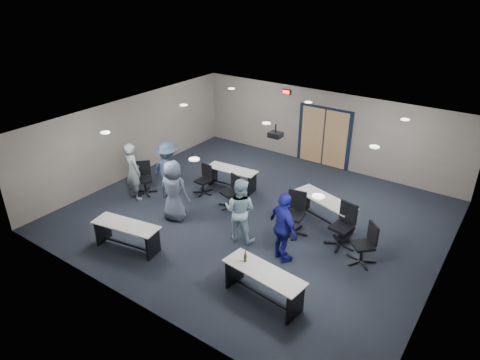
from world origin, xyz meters
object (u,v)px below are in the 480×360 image
Objects in this scene: table_back_left at (232,175)px; table_front_right at (263,280)px; chair_loose_left at (144,179)px; chair_back_d at (342,226)px; chair_loose_right at (363,244)px; person_lightblue at (240,210)px; chair_back_c at (293,214)px; chair_back_b at (230,192)px; person_plaid at (174,191)px; table_front_left at (127,232)px; person_navy at (284,228)px; person_gray at (133,171)px; person_back at (168,171)px; table_back_right at (325,206)px; chair_back_a at (203,180)px.

table_front_right is at bearing -52.14° from table_back_left.
chair_back_d is at bearing -38.67° from chair_loose_left.
chair_loose_right is 0.60× the size of person_lightblue.
person_lightblue is at bearing -143.20° from chair_back_c.
table_back_left is 3.17m from chair_back_c.
chair_back_b is at bearing -140.57° from chair_loose_right.
person_plaid reaches higher than person_lightblue.
table_front_right is 2.40m from person_lightblue.
chair_back_b is 0.85× the size of chair_back_c.
person_navy reaches higher than table_front_left.
chair_back_d is 0.64× the size of person_navy.
chair_back_b is at bearing 166.01° from chair_back_c.
chair_loose_right is (6.93, 0.49, 0.01)m from chair_loose_left.
person_navy is (3.45, 1.85, 0.43)m from table_front_left.
person_gray reaches higher than chair_loose_right.
chair_back_d is at bearing -158.70° from person_gray.
chair_back_c is at bearing 15.00° from chair_back_b.
person_back is (-1.02, 0.85, 0.03)m from person_plaid.
person_back is at bearing -133.49° from chair_loose_right.
person_lightblue is 0.96× the size of person_navy.
chair_back_d is (0.82, -0.77, 0.06)m from table_back_right.
chair_back_c is 3.37m from person_plaid.
person_navy is at bearing -113.55° from chair_back_d.
person_gray is (-4.98, -1.06, 0.32)m from chair_back_c.
chair_back_b is 0.56× the size of person_plaid.
table_front_right is at bearing 133.02° from person_navy.
table_back_right is 1.07× the size of person_navy.
table_back_left is 5.10m from chair_loose_right.
person_navy reaches higher than table_front_right.
chair_loose_left is (-2.03, -1.90, 0.05)m from table_back_left.
table_front_left is 1.95× the size of chair_back_a.
person_navy is 4.56m from person_back.
chair_back_c is 1.14× the size of chair_loose_left.
chair_loose_right reaches higher than table_back_right.
chair_back_d is (4.73, -0.20, 0.11)m from chair_back_a.
table_front_right is at bearing -4.84° from table_front_left.
table_front_left is 1.84× the size of chair_back_b.
person_navy reaches higher than person_lightblue.
person_back reaches higher than chair_back_c.
chair_back_d is at bearing -25.60° from table_back_right.
table_back_left is at bearing 176.52° from chair_back_d.
table_front_right is 2.91m from chair_back_d.
person_gray is 1.00× the size of person_back.
table_back_right is at bearing 11.14° from chair_back_a.
chair_back_b is 3.03m from person_gray.
chair_loose_right is 0.58× the size of person_back.
person_navy is at bearing -41.66° from table_back_left.
person_navy reaches higher than chair_back_a.
chair_back_b is at bearing -29.00° from chair_loose_left.
person_plaid reaches higher than table_back_right.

